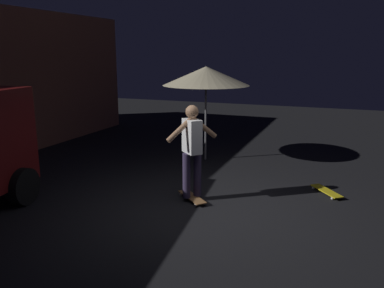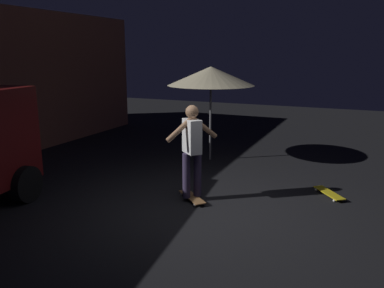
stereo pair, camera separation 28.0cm
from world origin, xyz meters
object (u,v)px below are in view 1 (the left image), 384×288
Objects in this scene: skateboard_ridden at (192,197)px; skater at (192,145)px; patio_umbrella at (206,76)px; skateboard_spare at (326,191)px.

skater is at bearing -26.57° from skateboard_ridden.
patio_umbrella is at bearing 14.61° from skater.
skateboard_spare is 0.44× the size of skater.
skateboard_ridden is 0.43× the size of skater.
patio_umbrella is 3.22× the size of skateboard_ridden.
skater is at bearing -165.39° from patio_umbrella.
skateboard_ridden and skateboard_spare have the same top height.
skateboard_spare is 2.76m from skater.
skateboard_spare is (1.23, -2.26, 0.00)m from skateboard_ridden.
patio_umbrella is 3.90m from skateboard_spare.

